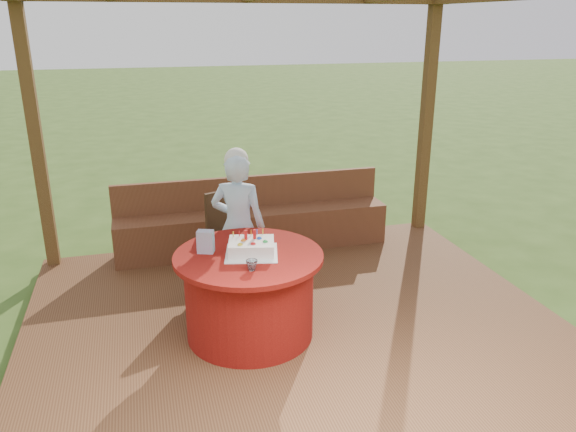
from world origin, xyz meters
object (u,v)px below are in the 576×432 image
Objects in this scene: birthday_cake at (251,247)px; drinking_glass at (252,265)px; chair at (233,232)px; bench at (253,226)px; gift_bag at (206,242)px; table at (249,294)px; elderly_woman at (238,224)px.

drinking_glass is (-0.06, -0.30, -0.02)m from birthday_cake.
chair and birthday_cake have the same top height.
gift_bag is (-0.72, -1.66, 0.53)m from bench.
table is 6.52× the size of gift_bag.
bench is at bearing 71.55° from elderly_woman.
birthday_cake is at bearing -102.08° from bench.
elderly_woman is at bearing 79.04° from gift_bag.
elderly_woman is 0.72m from birthday_cake.
drinking_glass is at bearing -35.86° from gift_bag.
birthday_cake is at bearing 7.92° from table.
elderly_woman is 7.74× the size of gift_bag.
elderly_woman is 0.71m from gift_bag.
table is 1.32× the size of chair.
elderly_woman reaches higher than birthday_cake.
table is 13.82× the size of drinking_glass.
elderly_woman is (-0.00, -0.33, 0.20)m from chair.
chair is 4.93× the size of gift_bag.
birthday_cake is (-0.03, -1.05, 0.27)m from chair.
chair is (-0.35, -0.73, 0.23)m from bench.
elderly_woman is at bearing -90.56° from chair.
chair is 1.38m from drinking_glass.
gift_bag is at bearing 161.13° from birthday_cake.
table is at bearing -0.37° from gift_bag.
drinking_glass is (-0.09, -1.36, 0.25)m from chair.
bench is at bearing 77.14° from table.
bench is at bearing 78.02° from drinking_glass.
chair is 10.45× the size of drinking_glass.
table is 2.44× the size of birthday_cake.
elderly_woman is at bearing 87.85° from birthday_cake.
bench is 35.23× the size of drinking_glass.
birthday_cake is 5.66× the size of drinking_glass.
table is at bearing -102.86° from bench.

